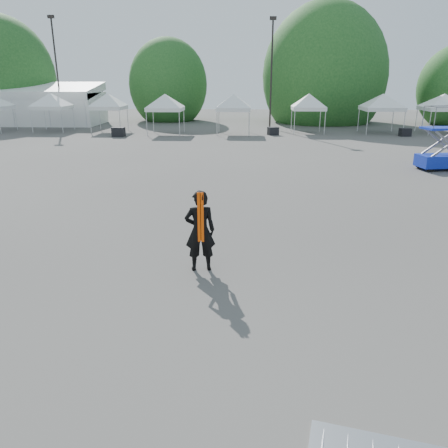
{
  "coord_description": "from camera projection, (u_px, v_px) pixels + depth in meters",
  "views": [
    {
      "loc": [
        0.74,
        -10.73,
        4.49
      ],
      "look_at": [
        0.26,
        -1.13,
        1.3
      ],
      "focal_mm": 35.0,
      "sensor_mm": 36.0,
      "label": 1
    }
  ],
  "objects": [
    {
      "name": "light_pole_west",
      "position": [
        56.0,
        66.0,
        42.87
      ],
      "size": [
        0.6,
        0.25,
        10.3
      ],
      "color": "black",
      "rests_on": "ground"
    },
    {
      "name": "tent_f",
      "position": [
        309.0,
        97.0,
        37.41
      ],
      "size": [
        3.9,
        3.9,
        3.88
      ],
      "color": "silver",
      "rests_on": "ground"
    },
    {
      "name": "crate_east",
      "position": [
        405.0,
        132.0,
        36.04
      ],
      "size": [
        0.94,
        0.78,
        0.65
      ],
      "primitive_type": "cube",
      "rotation": [
        0.0,
        0.0,
        0.17
      ],
      "color": "black",
      "rests_on": "ground"
    },
    {
      "name": "tree_far_w",
      "position": [
        1.0,
        79.0,
        47.43
      ],
      "size": [
        4.8,
        4.8,
        7.3
      ],
      "color": "#382314",
      "rests_on": "ground"
    },
    {
      "name": "tent_h",
      "position": [
        444.0,
        97.0,
        37.17
      ],
      "size": [
        4.62,
        4.62,
        3.88
      ],
      "color": "silver",
      "rests_on": "ground"
    },
    {
      "name": "tent_e",
      "position": [
        234.0,
        97.0,
        36.74
      ],
      "size": [
        4.06,
        4.06,
        3.88
      ],
      "color": "silver",
      "rests_on": "ground"
    },
    {
      "name": "crate_mid",
      "position": [
        273.0,
        131.0,
        36.86
      ],
      "size": [
        1.0,
        0.88,
        0.66
      ],
      "primitive_type": "cube",
      "rotation": [
        0.0,
        0.0,
        0.3
      ],
      "color": "black",
      "rests_on": "ground"
    },
    {
      "name": "tent_b",
      "position": [
        50.0,
        96.0,
        38.85
      ],
      "size": [
        4.15,
        4.15,
        3.88
      ],
      "color": "silver",
      "rests_on": "ground"
    },
    {
      "name": "man",
      "position": [
        200.0,
        231.0,
        10.54
      ],
      "size": [
        0.81,
        0.6,
        2.02
      ],
      "rotation": [
        0.0,
        0.0,
        3.31
      ],
      "color": "black",
      "rests_on": "ground"
    },
    {
      "name": "tent_d",
      "position": [
        165.0,
        97.0,
        36.71
      ],
      "size": [
        4.15,
        4.15,
        3.88
      ],
      "color": "silver",
      "rests_on": "ground"
    },
    {
      "name": "tent_g",
      "position": [
        383.0,
        97.0,
        37.17
      ],
      "size": [
        4.58,
        4.58,
        3.88
      ],
      "color": "silver",
      "rests_on": "ground"
    },
    {
      "name": "marquee",
      "position": [
        27.0,
        105.0,
        45.21
      ],
      "size": [
        15.0,
        6.25,
        4.23
      ],
      "color": "white",
      "rests_on": "ground"
    },
    {
      "name": "tent_c",
      "position": [
        108.0,
        96.0,
        38.57
      ],
      "size": [
        3.98,
        3.98,
        3.88
      ],
      "color": "silver",
      "rests_on": "ground"
    },
    {
      "name": "tree_mid_e",
      "position": [
        324.0,
        76.0,
        46.63
      ],
      "size": [
        5.12,
        5.12,
        7.79
      ],
      "color": "#382314",
      "rests_on": "ground"
    },
    {
      "name": "scissor_lift",
      "position": [
        446.0,
        138.0,
        22.32
      ],
      "size": [
        2.67,
        1.65,
        3.22
      ],
      "rotation": [
        0.0,
        0.0,
        0.17
      ],
      "color": "#0D0B94",
      "rests_on": "ground"
    },
    {
      "name": "tree_mid_w",
      "position": [
        168.0,
        85.0,
        48.67
      ],
      "size": [
        4.16,
        4.16,
        6.33
      ],
      "color": "#382314",
      "rests_on": "ground"
    },
    {
      "name": "crate_west",
      "position": [
        119.0,
        132.0,
        35.77
      ],
      "size": [
        0.99,
        0.78,
        0.76
      ],
      "primitive_type": "cube",
      "rotation": [
        0.0,
        0.0,
        -0.02
      ],
      "color": "black",
      "rests_on": "ground"
    },
    {
      "name": "ground",
      "position": [
        216.0,
        257.0,
        11.62
      ],
      "size": [
        120.0,
        120.0,
        0.0
      ],
      "primitive_type": "plane",
      "color": "#474442",
      "rests_on": "ground"
    },
    {
      "name": "light_pole_east",
      "position": [
        272.0,
        67.0,
        40.07
      ],
      "size": [
        0.6,
        0.25,
        9.8
      ],
      "color": "black",
      "rests_on": "ground"
    }
  ]
}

